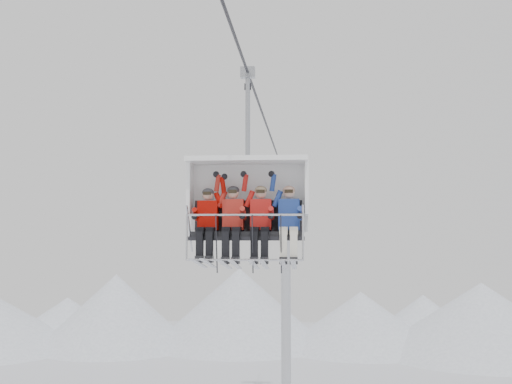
# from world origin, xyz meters

# --- Properties ---
(ridgeline) EXTENTS (72.00, 21.00, 7.00)m
(ridgeline) POSITION_xyz_m (-1.58, 42.05, 2.84)
(ridgeline) COLOR white
(ridgeline) RESTS_ON ground
(lift_tower_right) EXTENTS (2.00, 1.80, 13.48)m
(lift_tower_right) POSITION_xyz_m (0.00, 22.00, 5.78)
(lift_tower_right) COLOR #B4B7BC
(lift_tower_right) RESTS_ON ground
(haul_cable) EXTENTS (0.06, 50.00, 0.06)m
(haul_cable) POSITION_xyz_m (0.00, 0.00, 13.30)
(haul_cable) COLOR #29292E
(haul_cable) RESTS_ON lift_tower_left
(chairlift_carrier) EXTENTS (2.47, 1.17, 3.98)m
(chairlift_carrier) POSITION_xyz_m (0.00, -2.06, 10.69)
(chairlift_carrier) COLOR black
(chairlift_carrier) RESTS_ON haul_cable
(skier_far_left) EXTENTS (0.41, 1.69, 1.62)m
(skier_far_left) POSITION_xyz_m (-0.81, -2.37, 10.21)
(skier_far_left) COLOR #AA0902
(skier_far_left) RESTS_ON chairlift_carrier
(skier_center_left) EXTENTS (0.42, 1.69, 1.68)m
(skier_center_left) POSITION_xyz_m (-0.29, -2.36, 10.23)
(skier_center_left) COLOR red
(skier_center_left) RESTS_ON chairlift_carrier
(skier_center_right) EXTENTS (0.42, 1.69, 1.68)m
(skier_center_right) POSITION_xyz_m (0.28, -2.36, 10.23)
(skier_center_right) COLOR red
(skier_center_right) RESTS_ON chairlift_carrier
(skier_far_right) EXTENTS (0.42, 1.69, 1.68)m
(skier_far_right) POSITION_xyz_m (0.85, -2.36, 10.23)
(skier_far_right) COLOR #223E92
(skier_far_right) RESTS_ON chairlift_carrier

